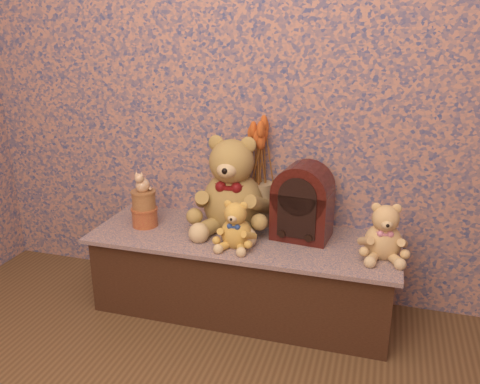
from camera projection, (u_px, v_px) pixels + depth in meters
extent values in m
cube|color=#3D4A7D|center=(258.00, 36.00, 2.30)|extent=(3.00, 0.10, 2.60)
cube|color=navy|center=(243.00, 273.00, 2.43)|extent=(1.46, 0.52, 0.39)
cylinder|color=tan|center=(260.00, 203.00, 2.49)|extent=(0.15, 0.15, 0.22)
cylinder|color=#CB7E3B|center=(145.00, 217.00, 2.48)|extent=(0.13, 0.13, 0.09)
cylinder|color=tan|center=(144.00, 200.00, 2.45)|extent=(0.12, 0.12, 0.09)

